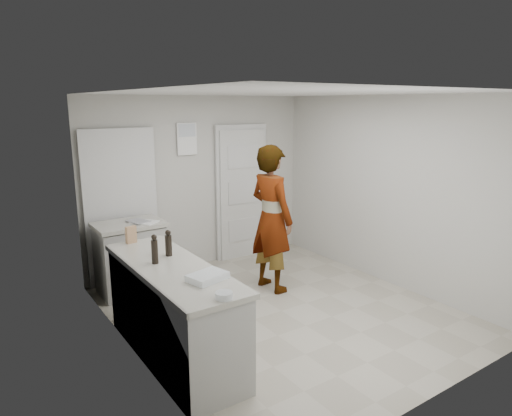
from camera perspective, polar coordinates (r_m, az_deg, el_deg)
ground at (r=5.52m, az=3.20°, el=-12.72°), size 4.00×4.00×0.00m
room_shell at (r=6.69m, az=-8.10°, el=1.05°), size 4.00×4.00×4.00m
main_counter at (r=4.51m, az=-10.27°, el=-13.07°), size 0.64×1.96×0.93m
side_counter at (r=6.10m, az=-15.36°, el=-6.30°), size 0.84×0.61×0.93m
person at (r=5.84m, az=1.94°, el=-1.34°), size 0.52×0.74×1.90m
cake_mix_box at (r=5.07m, az=-15.35°, el=-3.24°), size 0.12×0.07×0.18m
spice_jar at (r=4.65m, az=-12.52°, el=-5.23°), size 0.05×0.05×0.08m
oil_cruet_a at (r=4.56m, az=-10.89°, el=-4.37°), size 0.07×0.07×0.26m
oil_cruet_b at (r=4.37m, az=-12.56°, el=-5.10°), size 0.06×0.06×0.28m
baking_dish at (r=3.94m, az=-6.09°, el=-8.57°), size 0.36×0.29×0.06m
egg_bowl at (r=3.58m, az=-4.03°, el=-10.83°), size 0.14×0.14×0.05m
papers at (r=5.92m, az=-13.78°, el=-1.71°), size 0.37×0.39×0.01m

